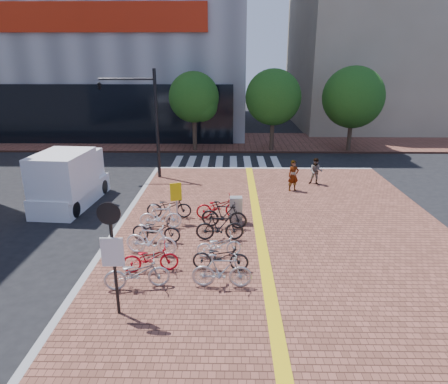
{
  "coord_description": "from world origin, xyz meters",
  "views": [
    {
      "loc": [
        0.76,
        -13.3,
        6.93
      ],
      "look_at": [
        0.5,
        3.56,
        1.3
      ],
      "focal_mm": 32.0,
      "sensor_mm": 36.0,
      "label": 1
    }
  ],
  "objects_px": {
    "bike_7": "(220,257)",
    "bike_9": "(220,227)",
    "box_truck": "(69,179)",
    "bike_4": "(161,216)",
    "bike_10": "(224,215)",
    "bike_0": "(137,273)",
    "pedestrian_a": "(293,176)",
    "bike_3": "(156,230)",
    "utility_box": "(236,210)",
    "bike_6": "(222,271)",
    "bike_8": "(219,245)",
    "bike_11": "(218,207)",
    "yellow_sign": "(176,195)",
    "bike_1": "(150,258)",
    "notice_sign": "(112,246)",
    "bike_2": "(151,240)",
    "pedestrian_b": "(316,171)",
    "bike_5": "(169,207)",
    "traffic_light_pole": "(131,104)"
  },
  "relations": [
    {
      "from": "bike_7",
      "to": "bike_11",
      "type": "distance_m",
      "value": 4.71
    },
    {
      "from": "traffic_light_pole",
      "to": "bike_9",
      "type": "bearing_deg",
      "value": -58.86
    },
    {
      "from": "bike_5",
      "to": "bike_9",
      "type": "height_order",
      "value": "bike_9"
    },
    {
      "from": "bike_9",
      "to": "box_truck",
      "type": "height_order",
      "value": "box_truck"
    },
    {
      "from": "bike_1",
      "to": "bike_7",
      "type": "distance_m",
      "value": 2.34
    },
    {
      "from": "bike_3",
      "to": "bike_6",
      "type": "relative_size",
      "value": 1.02
    },
    {
      "from": "bike_0",
      "to": "bike_11",
      "type": "xyz_separation_m",
      "value": [
        2.34,
        5.87,
        -0.0
      ]
    },
    {
      "from": "bike_4",
      "to": "bike_11",
      "type": "distance_m",
      "value": 2.69
    },
    {
      "from": "bike_2",
      "to": "utility_box",
      "type": "bearing_deg",
      "value": -35.25
    },
    {
      "from": "bike_1",
      "to": "bike_3",
      "type": "xyz_separation_m",
      "value": [
        -0.21,
        2.29,
        0.02
      ]
    },
    {
      "from": "bike_4",
      "to": "bike_5",
      "type": "height_order",
      "value": "bike_4"
    },
    {
      "from": "bike_7",
      "to": "box_truck",
      "type": "bearing_deg",
      "value": 52.19
    },
    {
      "from": "bike_1",
      "to": "utility_box",
      "type": "bearing_deg",
      "value": -43.05
    },
    {
      "from": "bike_3",
      "to": "bike_11",
      "type": "relative_size",
      "value": 0.97
    },
    {
      "from": "bike_8",
      "to": "bike_11",
      "type": "xyz_separation_m",
      "value": [
        -0.13,
        3.69,
        0.1
      ]
    },
    {
      "from": "bike_1",
      "to": "bike_6",
      "type": "distance_m",
      "value": 2.59
    },
    {
      "from": "pedestrian_a",
      "to": "yellow_sign",
      "type": "distance_m",
      "value": 7.31
    },
    {
      "from": "bike_10",
      "to": "box_truck",
      "type": "distance_m",
      "value": 8.31
    },
    {
      "from": "bike_10",
      "to": "bike_7",
      "type": "bearing_deg",
      "value": -170.84
    },
    {
      "from": "utility_box",
      "to": "bike_6",
      "type": "bearing_deg",
      "value": -95.48
    },
    {
      "from": "bike_1",
      "to": "bike_11",
      "type": "bearing_deg",
      "value": -32.64
    },
    {
      "from": "pedestrian_a",
      "to": "pedestrian_b",
      "type": "xyz_separation_m",
      "value": [
        1.45,
        1.17,
        -0.08
      ]
    },
    {
      "from": "bike_3",
      "to": "bike_7",
      "type": "distance_m",
      "value": 3.35
    },
    {
      "from": "bike_7",
      "to": "bike_9",
      "type": "height_order",
      "value": "bike_9"
    },
    {
      "from": "bike_6",
      "to": "bike_10",
      "type": "relative_size",
      "value": 0.97
    },
    {
      "from": "bike_10",
      "to": "bike_0",
      "type": "bearing_deg",
      "value": 161.33
    },
    {
      "from": "bike_5",
      "to": "yellow_sign",
      "type": "xyz_separation_m",
      "value": [
        0.44,
        -0.6,
        0.73
      ]
    },
    {
      "from": "pedestrian_a",
      "to": "bike_7",
      "type": "bearing_deg",
      "value": -130.4
    },
    {
      "from": "bike_2",
      "to": "box_truck",
      "type": "distance_m",
      "value": 7.57
    },
    {
      "from": "bike_8",
      "to": "pedestrian_a",
      "type": "relative_size",
      "value": 0.97
    },
    {
      "from": "bike_4",
      "to": "utility_box",
      "type": "distance_m",
      "value": 3.24
    },
    {
      "from": "pedestrian_a",
      "to": "utility_box",
      "type": "relative_size",
      "value": 1.44
    },
    {
      "from": "bike_1",
      "to": "yellow_sign",
      "type": "relative_size",
      "value": 1.03
    },
    {
      "from": "bike_2",
      "to": "bike_11",
      "type": "relative_size",
      "value": 0.97
    },
    {
      "from": "bike_1",
      "to": "notice_sign",
      "type": "height_order",
      "value": "notice_sign"
    },
    {
      "from": "bike_1",
      "to": "bike_11",
      "type": "height_order",
      "value": "bike_11"
    },
    {
      "from": "bike_7",
      "to": "notice_sign",
      "type": "xyz_separation_m",
      "value": [
        -2.8,
        -2.5,
        1.61
      ]
    },
    {
      "from": "bike_4",
      "to": "bike_10",
      "type": "bearing_deg",
      "value": -89.71
    },
    {
      "from": "bike_11",
      "to": "notice_sign",
      "type": "distance_m",
      "value": 7.81
    },
    {
      "from": "bike_9",
      "to": "box_truck",
      "type": "xyz_separation_m",
      "value": [
        -7.53,
        4.32,
        0.61
      ]
    },
    {
      "from": "bike_5",
      "to": "bike_11",
      "type": "relative_size",
      "value": 1.0
    },
    {
      "from": "utility_box",
      "to": "bike_8",
      "type": "bearing_deg",
      "value": -101.66
    },
    {
      "from": "bike_2",
      "to": "bike_11",
      "type": "bearing_deg",
      "value": -22.65
    },
    {
      "from": "bike_3",
      "to": "pedestrian_b",
      "type": "relative_size",
      "value": 1.27
    },
    {
      "from": "bike_1",
      "to": "bike_4",
      "type": "relative_size",
      "value": 1.05
    },
    {
      "from": "pedestrian_a",
      "to": "pedestrian_b",
      "type": "relative_size",
      "value": 1.11
    },
    {
      "from": "bike_11",
      "to": "box_truck",
      "type": "height_order",
      "value": "box_truck"
    },
    {
      "from": "bike_11",
      "to": "bike_7",
      "type": "bearing_deg",
      "value": 171.84
    },
    {
      "from": "bike_10",
      "to": "pedestrian_a",
      "type": "distance_m",
      "value": 6.25
    },
    {
      "from": "bike_11",
      "to": "bike_4",
      "type": "bearing_deg",
      "value": 106.68
    }
  ]
}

